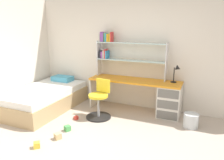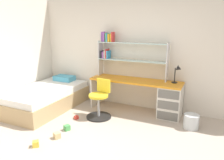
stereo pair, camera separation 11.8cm
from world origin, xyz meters
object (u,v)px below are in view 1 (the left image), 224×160
(toy_block_red_1, at_px, (76,118))
(desk, at_px, (158,96))
(toy_block_green_0, at_px, (67,128))
(bookshelf_hutch, at_px, (121,50))
(desk_lamp, at_px, (177,71))
(swivel_chair, at_px, (99,103))
(waste_bin, at_px, (191,120))
(toy_block_yellow_2, at_px, (37,145))
(toy_block_natural_3, at_px, (58,136))
(bed_platform, at_px, (44,98))

(toy_block_red_1, bearing_deg, desk, 32.59)
(desk, bearing_deg, toy_block_green_0, -133.35)
(bookshelf_hutch, relative_size, desk_lamp, 4.17)
(desk, relative_size, swivel_chair, 2.53)
(waste_bin, bearing_deg, desk, 152.31)
(desk_lamp, bearing_deg, toy_block_green_0, -138.25)
(toy_block_green_0, xyz_separation_m, toy_block_yellow_2, (-0.11, -0.67, -0.00))
(waste_bin, distance_m, toy_block_red_1, 2.26)
(toy_block_green_0, relative_size, toy_block_natural_3, 0.96)
(desk, bearing_deg, bed_platform, -164.18)
(toy_block_yellow_2, bearing_deg, toy_block_natural_3, 69.44)
(desk_lamp, xyz_separation_m, toy_block_red_1, (-1.81, -1.02, -0.93))
(toy_block_green_0, xyz_separation_m, toy_block_natural_3, (0.02, -0.31, 0.00))
(bed_platform, relative_size, toy_block_green_0, 20.07)
(waste_bin, bearing_deg, toy_block_natural_3, -146.04)
(desk, height_order, toy_block_yellow_2, desk)
(desk, height_order, bed_platform, desk)
(desk_lamp, xyz_separation_m, waste_bin, (0.37, -0.45, -0.84))
(toy_block_red_1, xyz_separation_m, toy_block_natural_3, (0.14, -0.80, 0.02))
(desk, relative_size, toy_block_yellow_2, 20.75)
(desk, height_order, toy_block_red_1, desk)
(bed_platform, bearing_deg, waste_bin, 5.90)
(bed_platform, bearing_deg, desk, 15.82)
(toy_block_green_0, bearing_deg, toy_block_red_1, 104.22)
(swivel_chair, bearing_deg, toy_block_green_0, -108.23)
(desk, height_order, desk_lamp, desk_lamp)
(toy_block_green_0, xyz_separation_m, toy_block_red_1, (-0.12, 0.49, -0.01))
(waste_bin, height_order, toy_block_green_0, waste_bin)
(bookshelf_hutch, height_order, toy_block_natural_3, bookshelf_hutch)
(bookshelf_hutch, xyz_separation_m, toy_block_red_1, (-0.54, -1.10, -1.29))
(bookshelf_hutch, distance_m, waste_bin, 2.10)
(desk_lamp, xyz_separation_m, toy_block_green_0, (-1.68, -1.50, -0.92))
(swivel_chair, height_order, toy_block_natural_3, swivel_chair)
(toy_block_red_1, distance_m, toy_block_natural_3, 0.81)
(toy_block_yellow_2, bearing_deg, desk, 55.16)
(swivel_chair, height_order, toy_block_yellow_2, swivel_chair)
(waste_bin, bearing_deg, bed_platform, -174.10)
(toy_block_natural_3, bearing_deg, swivel_chair, 77.77)
(toy_block_yellow_2, bearing_deg, desk_lamp, 50.42)
(waste_bin, xyz_separation_m, toy_block_yellow_2, (-2.17, -1.73, -0.08))
(waste_bin, relative_size, toy_block_green_0, 2.87)
(swivel_chair, bearing_deg, desk_lamp, 26.65)
(waste_bin, relative_size, toy_block_natural_3, 2.74)
(desk_lamp, xyz_separation_m, bed_platform, (-2.81, -0.77, -0.72))
(bed_platform, height_order, toy_block_green_0, bed_platform)
(bed_platform, height_order, waste_bin, bed_platform)
(bed_platform, relative_size, waste_bin, 7.00)
(toy_block_green_0, bearing_deg, toy_block_yellow_2, -99.60)
(desk, height_order, waste_bin, desk)
(desk_lamp, bearing_deg, bed_platform, -164.57)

